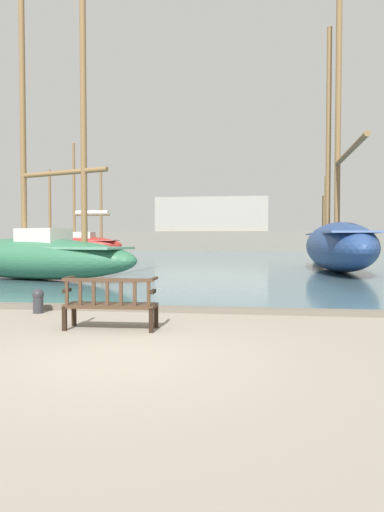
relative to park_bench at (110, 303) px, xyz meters
name	(u,v)px	position (x,y,z in m)	size (l,w,h in m)	color
ground_plane	(114,357)	(0.62, -1.78, -0.47)	(160.00, 160.00, 0.00)	gray
harbor_water	(237,254)	(0.62, 42.22, -0.43)	(100.00, 80.00, 0.08)	#476670
quay_edge_kerb	(168,309)	(0.62, 2.07, -0.41)	(40.00, 0.30, 0.12)	#675F54
park_bench	(110,303)	(0.00, 0.00, 0.00)	(1.61, 0.56, 0.92)	black
sailboat_outer_port	(77,243)	(-15.26, 36.20, 0.77)	(10.83, 2.96, 11.14)	maroon
sailboat_mid_starboard	(30,253)	(-5.95, 8.56, 0.62)	(9.81, 5.07, 12.10)	#2D6647
sailboat_far_starboard	(325,251)	(7.70, 27.54, 0.21)	(2.97, 6.74, 6.27)	black
sailboat_outer_starboard	(338,242)	(6.43, 14.92, 0.98)	(2.94, 11.99, 16.67)	navy
mooring_bollard	(38,300)	(-2.10, 1.52, -0.18)	(0.25, 0.25, 0.52)	#2D2D33
far_breakwater	(233,233)	(-0.35, 51.94, 2.01)	(44.86, 2.40, 7.41)	slate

